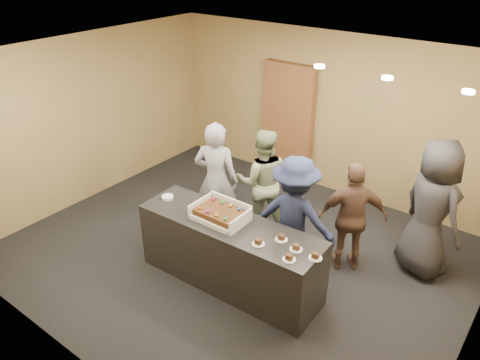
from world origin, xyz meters
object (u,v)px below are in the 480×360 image
at_px(serving_counter, 230,253).
at_px(plate_stack, 168,197).
at_px(cake_box, 221,215).
at_px(person_navy_man, 294,218).
at_px(person_server_grey, 216,180).
at_px(person_brown_extra, 352,217).
at_px(person_dark_suit, 432,209).
at_px(person_sage_man, 262,181).
at_px(storage_cabinet, 288,123).
at_px(sheet_cake, 220,212).

distance_m(serving_counter, plate_stack, 1.12).
bearing_deg(cake_box, person_navy_man, 45.19).
height_order(serving_counter, plate_stack, plate_stack).
distance_m(person_server_grey, person_brown_extra, 1.96).
distance_m(person_navy_man, person_dark_suit, 1.73).
xyz_separation_m(person_server_grey, person_navy_man, (1.37, -0.11, -0.05)).
relative_size(person_server_grey, person_sage_man, 1.09).
relative_size(serving_counter, person_sage_man, 1.49).
distance_m(cake_box, person_brown_extra, 1.70).
height_order(person_sage_man, person_dark_suit, person_dark_suit).
bearing_deg(person_dark_suit, person_brown_extra, 65.17).
height_order(person_navy_man, person_brown_extra, person_navy_man).
xyz_separation_m(storage_cabinet, person_server_grey, (0.16, -2.17, -0.18)).
relative_size(person_server_grey, person_dark_suit, 0.94).
bearing_deg(person_navy_man, person_server_grey, -16.08).
bearing_deg(plate_stack, person_sage_man, 64.45).
bearing_deg(plate_stack, person_navy_man, 24.75).
distance_m(sheet_cake, person_brown_extra, 1.72).
xyz_separation_m(cake_box, person_brown_extra, (1.20, 1.19, -0.18)).
xyz_separation_m(sheet_cake, person_sage_man, (-0.25, 1.28, -0.19)).
xyz_separation_m(serving_counter, cake_box, (-0.14, 0.02, 0.50)).
xyz_separation_m(sheet_cake, person_brown_extra, (1.20, 1.22, -0.23)).
height_order(serving_counter, storage_cabinet, storage_cabinet).
relative_size(storage_cabinet, person_sage_man, 1.31).
height_order(sheet_cake, person_sage_man, person_sage_man).
bearing_deg(person_dark_suit, cake_box, 72.36).
bearing_deg(person_dark_suit, person_navy_man, 70.02).
relative_size(serving_counter, person_dark_suit, 1.28).
bearing_deg(person_server_grey, plate_stack, 57.15).
height_order(serving_counter, sheet_cake, sheet_cake).
xyz_separation_m(plate_stack, person_sage_man, (0.62, 1.31, -0.11)).
height_order(cake_box, plate_stack, cake_box).
bearing_deg(cake_box, storage_cabinet, 106.66).
bearing_deg(person_sage_man, plate_stack, 27.88).
distance_m(storage_cabinet, cake_box, 3.07).
relative_size(plate_stack, person_brown_extra, 0.10).
relative_size(serving_counter, cake_box, 3.65).
distance_m(cake_box, plate_stack, 0.88).
bearing_deg(person_dark_suit, sheet_cake, 72.75).
height_order(serving_counter, cake_box, cake_box).
height_order(person_sage_man, person_brown_extra, person_sage_man).
bearing_deg(serving_counter, storage_cabinet, 107.27).
height_order(sheet_cake, person_brown_extra, person_brown_extra).
relative_size(serving_counter, storage_cabinet, 1.14).
xyz_separation_m(storage_cabinet, person_brown_extra, (2.07, -1.74, -0.29)).
bearing_deg(person_brown_extra, person_navy_man, 8.54).
relative_size(person_server_grey, person_navy_man, 1.06).
xyz_separation_m(sheet_cake, person_dark_suit, (2.01, 1.76, -0.06)).
bearing_deg(person_server_grey, storage_cabinet, -107.33).
bearing_deg(person_navy_man, serving_counter, 41.71).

